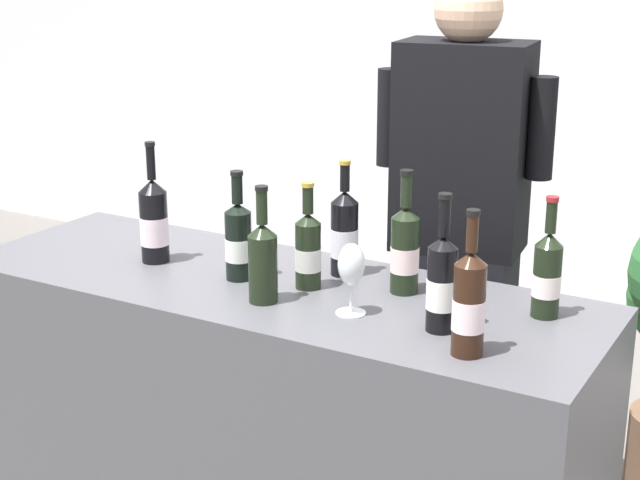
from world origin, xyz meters
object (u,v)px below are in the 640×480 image
wine_glass (351,268)px  person_server (457,267)px  wine_bottle_0 (238,240)px  wine_bottle_8 (469,303)px  wine_bottle_2 (154,221)px  wine_bottle_5 (442,283)px  wine_bottle_6 (263,259)px  wine_bottle_1 (308,250)px  wine_bottle_7 (547,274)px  wine_bottle_3 (344,233)px  wine_bottle_4 (405,249)px

wine_glass → person_server: 0.72m
wine_bottle_0 → wine_bottle_8: size_ratio=0.90×
wine_bottle_0 → wine_bottle_2: bearing=179.0°
wine_bottle_5 → wine_bottle_6: (-0.48, -0.05, -0.01)m
wine_bottle_1 → wine_bottle_2: 0.51m
wine_bottle_5 → wine_bottle_8: (0.11, -0.10, 0.00)m
wine_bottle_5 → wine_bottle_8: size_ratio=1.00×
wine_bottle_7 → wine_bottle_2: bearing=-172.7°
wine_bottle_5 → wine_bottle_7: (0.19, 0.22, -0.01)m
wine_bottle_8 → wine_bottle_1: bearing=159.5°
wine_bottle_0 → person_server: size_ratio=0.18×
wine_bottle_2 → wine_bottle_3: wine_bottle_2 is taller
wine_bottle_6 → wine_bottle_8: wine_bottle_8 is taller
wine_bottle_6 → wine_bottle_1: bearing=72.3°
wine_bottle_0 → wine_glass: bearing=-11.3°
wine_bottle_3 → wine_bottle_5: size_ratio=0.96×
wine_bottle_0 → wine_bottle_7: wine_bottle_7 is taller
wine_bottle_7 → person_server: 0.65m
wine_bottle_4 → wine_bottle_6: 0.38m
wine_bottle_5 → wine_bottle_8: 0.15m
person_server → wine_bottle_0: bearing=-124.2°
wine_bottle_0 → wine_bottle_8: (0.75, -0.17, 0.01)m
wine_bottle_4 → wine_bottle_5: size_ratio=0.98×
wine_bottle_3 → wine_glass: size_ratio=1.77×
wine_bottle_7 → wine_glass: wine_bottle_7 is taller
wine_bottle_5 → wine_glass: bearing=-176.9°
wine_bottle_7 → person_server: bearing=132.5°
wine_bottle_1 → wine_bottle_2: wine_bottle_2 is taller
wine_bottle_8 → person_server: size_ratio=0.20×
wine_bottle_5 → wine_bottle_2: bearing=175.7°
wine_bottle_8 → wine_bottle_0: bearing=167.3°
wine_bottle_4 → wine_bottle_8: 0.43m
wine_bottle_4 → wine_bottle_6: bearing=-139.4°
wine_bottle_1 → wine_bottle_5: wine_bottle_5 is taller
wine_glass → person_server: person_server is taller
wine_bottle_0 → wine_bottle_5: size_ratio=0.90×
wine_bottle_2 → wine_glass: size_ratio=1.91×
wine_bottle_2 → wine_bottle_7: size_ratio=1.15×
wine_bottle_0 → wine_bottle_2: 0.31m
wine_bottle_4 → wine_glass: (-0.05, -0.21, 0.00)m
wine_bottle_2 → wine_bottle_3: size_ratio=1.08×
wine_bottle_2 → wine_bottle_5: (0.95, -0.07, -0.00)m
wine_bottle_1 → person_server: 0.64m
wine_bottle_1 → wine_bottle_6: size_ratio=0.95×
wine_bottle_3 → wine_bottle_4: 0.22m
person_server → wine_glass: bearing=-91.1°
wine_bottle_3 → person_server: 0.50m
wine_bottle_0 → person_server: (0.41, 0.61, -0.19)m
wine_bottle_2 → wine_bottle_7: (1.14, 0.15, -0.01)m
wine_bottle_0 → wine_bottle_5: bearing=-5.9°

